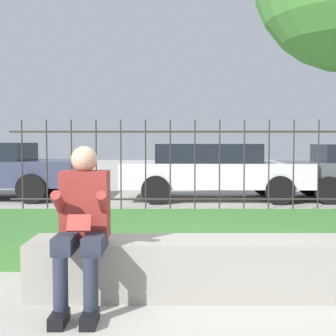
# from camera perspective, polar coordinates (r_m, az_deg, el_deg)

# --- Properties ---
(ground_plane) EXTENTS (60.00, 60.00, 0.00)m
(ground_plane) POSITION_cam_1_polar(r_m,az_deg,el_deg) (4.18, 6.53, -15.07)
(ground_plane) COLOR #A8A399
(stone_bench) EXTENTS (3.03, 0.54, 0.48)m
(stone_bench) POSITION_cam_1_polar(r_m,az_deg,el_deg) (4.11, 4.89, -12.29)
(stone_bench) COLOR gray
(stone_bench) RESTS_ON ground_plane
(person_seated_reader) EXTENTS (0.42, 0.73, 1.28)m
(person_seated_reader) POSITION_cam_1_polar(r_m,az_deg,el_deg) (3.75, -10.30, -6.17)
(person_seated_reader) COLOR black
(person_seated_reader) RESTS_ON ground_plane
(grass_berm) EXTENTS (8.27, 2.48, 0.29)m
(grass_berm) POSITION_cam_1_polar(r_m,az_deg,el_deg) (6.02, 4.44, -7.99)
(grass_berm) COLOR #3D7533
(grass_berm) RESTS_ON ground_plane
(iron_fence) EXTENTS (6.27, 0.03, 1.69)m
(iron_fence) POSITION_cam_1_polar(r_m,az_deg,el_deg) (7.92, 3.35, 0.06)
(iron_fence) COLOR #332D28
(iron_fence) RESTS_ON ground_plane
(car_parked_center) EXTENTS (4.22, 2.01, 1.27)m
(car_parked_center) POSITION_cam_1_polar(r_m,az_deg,el_deg) (10.66, 5.52, -0.17)
(car_parked_center) COLOR silver
(car_parked_center) RESTS_ON ground_plane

